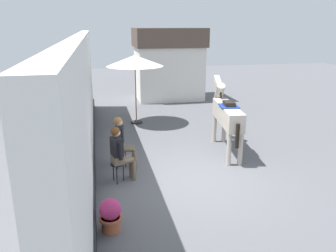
# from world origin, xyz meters

# --- Properties ---
(ground_plane) EXTENTS (40.00, 40.00, 0.00)m
(ground_plane) POSITION_xyz_m (0.00, 3.00, 0.00)
(ground_plane) COLOR #56565B
(pub_facade_wall) EXTENTS (0.34, 14.00, 3.40)m
(pub_facade_wall) POSITION_xyz_m (-2.55, 1.50, 1.54)
(pub_facade_wall) COLOR white
(pub_facade_wall) RESTS_ON ground_plane
(distant_cottage) EXTENTS (3.40, 2.60, 3.50)m
(distant_cottage) POSITION_xyz_m (1.40, 9.65, 1.80)
(distant_cottage) COLOR silver
(distant_cottage) RESTS_ON ground_plane
(seated_visitor_near) EXTENTS (0.61, 0.48, 1.39)m
(seated_visitor_near) POSITION_xyz_m (-1.77, 0.29, 0.78)
(seated_visitor_near) COLOR black
(seated_visitor_near) RESTS_ON ground_plane
(seated_visitor_far) EXTENTS (0.61, 0.48, 1.39)m
(seated_visitor_far) POSITION_xyz_m (-1.64, 1.13, 0.78)
(seated_visitor_far) COLOR red
(seated_visitor_far) RESTS_ON ground_plane
(saddled_horse_center) EXTENTS (0.74, 2.99, 2.06)m
(saddled_horse_center) POSITION_xyz_m (1.46, 1.75, 1.16)
(saddled_horse_center) COLOR #B2A899
(saddled_horse_center) RESTS_ON ground_plane
(flower_planter_near) EXTENTS (0.43, 0.43, 0.64)m
(flower_planter_near) POSITION_xyz_m (-2.09, -1.76, 0.33)
(flower_planter_near) COLOR #A85638
(flower_planter_near) RESTS_ON ground_plane
(cafe_parasol) EXTENTS (2.10, 2.10, 2.58)m
(cafe_parasol) POSITION_xyz_m (-0.78, 5.32, 2.36)
(cafe_parasol) COLOR black
(cafe_parasol) RESTS_ON ground_plane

